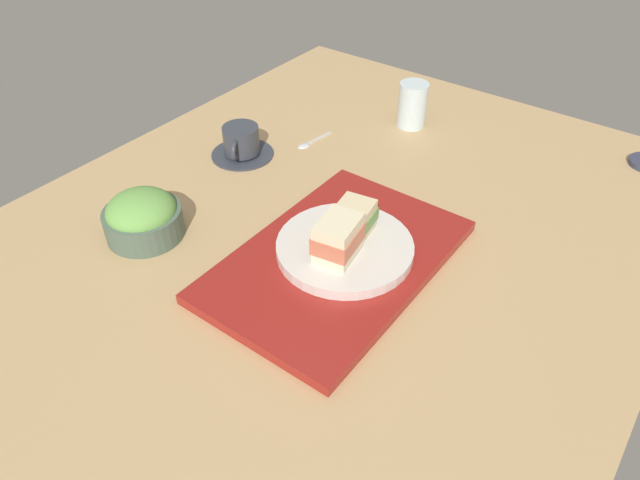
# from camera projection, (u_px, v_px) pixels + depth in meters

# --- Properties ---
(ground_plane) EXTENTS (1.40, 1.00, 0.03)m
(ground_plane) POSITION_uv_depth(u_px,v_px,m) (308.00, 257.00, 0.94)
(ground_plane) COLOR tan
(serving_tray) EXTENTS (0.41, 0.27, 0.02)m
(serving_tray) POSITION_uv_depth(u_px,v_px,m) (336.00, 260.00, 0.90)
(serving_tray) COLOR maroon
(serving_tray) RESTS_ON ground_plane
(sandwich_plate) EXTENTS (0.21, 0.21, 0.02)m
(sandwich_plate) POSITION_uv_depth(u_px,v_px,m) (345.00, 248.00, 0.90)
(sandwich_plate) COLOR silver
(sandwich_plate) RESTS_ON serving_tray
(sandwich_near) EXTENTS (0.08, 0.07, 0.06)m
(sandwich_near) POSITION_uv_depth(u_px,v_px,m) (338.00, 238.00, 0.85)
(sandwich_near) COLOR beige
(sandwich_near) RESTS_ON sandwich_plate
(sandwich_far) EXTENTS (0.08, 0.07, 0.05)m
(sandwich_far) POSITION_uv_depth(u_px,v_px,m) (353.00, 220.00, 0.89)
(sandwich_far) COLOR beige
(sandwich_far) RESTS_ON sandwich_plate
(salad_bowl) EXTENTS (0.13, 0.13, 0.08)m
(salad_bowl) POSITION_uv_depth(u_px,v_px,m) (143.00, 217.00, 0.94)
(salad_bowl) COLOR #4C6051
(salad_bowl) RESTS_ON ground_plane
(coffee_cup) EXTENTS (0.12, 0.12, 0.06)m
(coffee_cup) POSITION_uv_depth(u_px,v_px,m) (241.00, 143.00, 1.14)
(coffee_cup) COLOR #333842
(coffee_cup) RESTS_ON ground_plane
(drinking_glass) EXTENTS (0.06, 0.06, 0.09)m
(drinking_glass) POSITION_uv_depth(u_px,v_px,m) (412.00, 105.00, 1.22)
(drinking_glass) COLOR silver
(drinking_glass) RESTS_ON ground_plane
(teaspoon) EXTENTS (0.09, 0.03, 0.01)m
(teaspoon) POSITION_uv_depth(u_px,v_px,m) (308.00, 143.00, 1.19)
(teaspoon) COLOR silver
(teaspoon) RESTS_ON ground_plane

